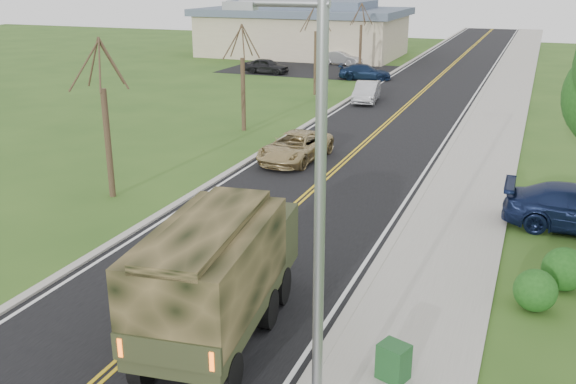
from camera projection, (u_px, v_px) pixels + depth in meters
The scene contains 18 objects.
ground at pixel (103, 377), 13.74m from camera, with size 160.00×160.00×0.00m, color #2D4E1A.
road at pixel (427, 87), 48.99m from camera, with size 8.00×120.00×0.01m, color black.
curb_right at pixel (483, 90), 47.53m from camera, with size 0.30×120.00×0.12m, color #9E998E.
sidewalk_right at pixel (508, 92), 46.93m from camera, with size 3.20×120.00×0.10m, color #9E998E.
curb_left at pixel (374, 84), 50.41m from camera, with size 0.30×120.00×0.10m, color #9E998E.
street_light at pixel (314, 224), 10.18m from camera, with size 1.65×0.22×8.00m.
bare_tree_a at pixel (107, 130), 24.13m from camera, with size 1.93×2.26×6.08m.
bare_tree_b at pixel (243, 86), 34.76m from camera, with size 1.83×2.14×5.73m.
bare_tree_c at pixel (315, 55), 45.23m from camera, with size 2.04×2.39×6.42m.
bare_tree_d at pixel (361, 43), 55.88m from camera, with size 1.88×2.20×5.91m.
commercial_building at pixel (303, 29), 67.73m from camera, with size 25.50×21.50×5.65m.
military_truck at pixel (219, 268), 14.71m from camera, with size 2.95×6.53×3.15m.
suv_champagne at pixel (295, 147), 29.55m from camera, with size 2.18×4.72×1.31m, color tan.
sedan_silver at pixel (367, 92), 43.18m from camera, with size 1.44×4.14×1.36m, color silver.
utility_box_near at pixel (394, 362), 13.43m from camera, with size 0.60×0.50×0.80m, color #1A4B21.
lot_car_dark at pixel (267, 66), 55.63m from camera, with size 1.55×3.85×1.31m, color black.
lot_car_silver at pixel (342, 58), 61.00m from camera, with size 1.37×3.93×1.30m, color #A7A7AC.
lot_car_navy at pixel (365, 72), 52.45m from camera, with size 1.74×4.28×1.24m, color #101F3D.
Camera 1 is at (7.98, -9.46, 8.19)m, focal length 40.00 mm.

